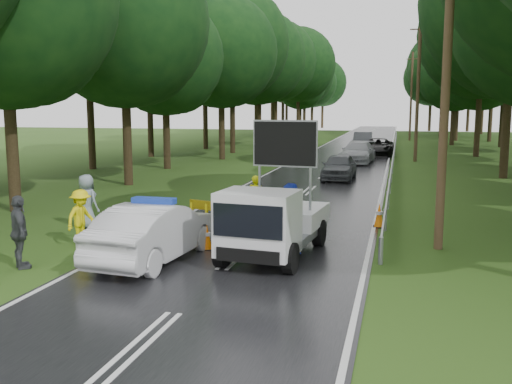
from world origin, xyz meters
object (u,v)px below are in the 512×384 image
(police_sedan, at_px, (155,232))
(queue_car_third, at_px, (378,147))
(queue_car_fourth, at_px, (363,141))
(queue_car_first, at_px, (339,167))
(civilian, at_px, (292,219))
(queue_car_second, at_px, (358,152))
(work_truck, at_px, (272,222))
(officer, at_px, (256,199))
(barrier, at_px, (230,213))

(police_sedan, bearing_deg, queue_car_third, -92.32)
(police_sedan, relative_size, queue_car_fourth, 0.98)
(queue_car_first, height_order, queue_car_fourth, queue_car_fourth)
(civilian, height_order, queue_car_second, civilian)
(police_sedan, height_order, work_truck, work_truck)
(queue_car_second, distance_m, queue_car_third, 6.11)
(officer, bearing_deg, work_truck, 108.70)
(officer, xyz_separation_m, queue_car_first, (1.59, 12.14, -0.10))
(barrier, height_order, officer, officer)
(civilian, bearing_deg, officer, 121.27)
(work_truck, xyz_separation_m, queue_car_second, (0.36, 26.01, -0.21))
(police_sedan, distance_m, queue_car_second, 27.20)
(queue_car_third, height_order, queue_car_fourth, queue_car_fourth)
(work_truck, bearing_deg, queue_car_fourth, 95.74)
(queue_car_first, bearing_deg, work_truck, -89.40)
(barrier, xyz_separation_m, civilian, (1.94, -0.69, 0.07))
(civilian, height_order, queue_car_first, civilian)
(queue_car_second, height_order, queue_car_fourth, queue_car_fourth)
(barrier, distance_m, queue_car_second, 24.82)
(work_truck, bearing_deg, queue_car_second, 94.77)
(officer, distance_m, civilian, 4.35)
(officer, bearing_deg, queue_car_first, -98.03)
(work_truck, relative_size, civilian, 2.40)
(work_truck, xyz_separation_m, civilian, (0.43, 0.57, 0.00))
(officer, distance_m, queue_car_third, 27.74)
(officer, bearing_deg, police_sedan, 76.25)
(police_sedan, distance_m, work_truck, 3.01)
(police_sedan, distance_m, civilian, 3.62)
(queue_car_first, height_order, queue_car_third, queue_car_third)
(work_truck, relative_size, queue_car_third, 0.90)
(queue_car_second, xyz_separation_m, queue_car_third, (1.15, 6.00, -0.03))
(barrier, height_order, queue_car_third, queue_car_third)
(police_sedan, distance_m, barrier, 2.62)
(queue_car_fourth, bearing_deg, police_sedan, -95.89)
(work_truck, bearing_deg, barrier, 145.74)
(police_sedan, distance_m, queue_car_third, 33.30)
(officer, xyz_separation_m, queue_car_second, (1.91, 21.57, -0.07))
(queue_car_second, bearing_deg, police_sedan, -92.48)
(officer, distance_m, queue_car_second, 21.66)
(work_truck, bearing_deg, queue_car_first, 95.41)
(queue_car_second, bearing_deg, queue_car_fourth, 96.33)
(civilian, bearing_deg, queue_car_fourth, 95.00)
(officer, xyz_separation_m, queue_car_third, (3.06, 27.57, -0.10))
(queue_car_first, bearing_deg, queue_car_fourth, 91.17)
(work_truck, distance_m, queue_car_first, 16.58)
(queue_car_first, relative_size, queue_car_second, 0.81)
(work_truck, bearing_deg, officer, 114.82)
(officer, xyz_separation_m, civilian, (1.98, -3.87, 0.15))
(police_sedan, xyz_separation_m, work_truck, (2.83, 1.00, 0.20))
(police_sedan, distance_m, officer, 5.59)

